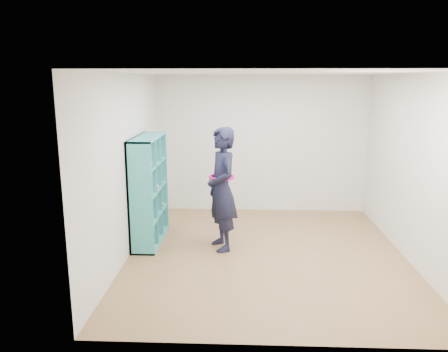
{
  "coord_description": "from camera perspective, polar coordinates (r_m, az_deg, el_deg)",
  "views": [
    {
      "loc": [
        -0.37,
        -6.03,
        2.51
      ],
      "look_at": [
        -0.63,
        0.3,
        1.11
      ],
      "focal_mm": 35.0,
      "sensor_mm": 36.0,
      "label": 1
    }
  ],
  "objects": [
    {
      "name": "wall_left",
      "position": [
        6.36,
        -12.53,
        1.23
      ],
      "size": [
        0.02,
        4.5,
        2.6
      ],
      "primitive_type": "cube",
      "color": "silver",
      "rests_on": "floor"
    },
    {
      "name": "person",
      "position": [
        6.45,
        -0.29,
        -1.73
      ],
      "size": [
        0.65,
        0.79,
        1.84
      ],
      "rotation": [
        0.0,
        0.0,
        -1.2
      ],
      "color": "black",
      "rests_on": "floor"
    },
    {
      "name": "bookshelf",
      "position": [
        6.9,
        -9.98,
        -1.99
      ],
      "size": [
        0.36,
        1.25,
        1.67
      ],
      "color": "teal",
      "rests_on": "floor"
    },
    {
      "name": "wall_front",
      "position": [
        3.98,
        7.6,
        -5.31
      ],
      "size": [
        4.0,
        0.02,
        2.6
      ],
      "primitive_type": "cube",
      "color": "silver",
      "rests_on": "floor"
    },
    {
      "name": "ceiling",
      "position": [
        6.04,
        6.04,
        13.28
      ],
      "size": [
        4.5,
        4.5,
        0.0
      ],
      "primitive_type": "plane",
      "color": "white",
      "rests_on": "wall_back"
    },
    {
      "name": "floor",
      "position": [
        6.54,
        5.52,
        -10.14
      ],
      "size": [
        4.5,
        4.5,
        0.0
      ],
      "primitive_type": "plane",
      "color": "olive",
      "rests_on": "ground"
    },
    {
      "name": "wall_back",
      "position": [
        8.37,
        4.9,
        4.14
      ],
      "size": [
        4.0,
        0.02,
        2.6
      ],
      "primitive_type": "cube",
      "color": "silver",
      "rests_on": "floor"
    },
    {
      "name": "wall_right",
      "position": [
        6.59,
        23.41,
        0.87
      ],
      "size": [
        0.02,
        4.5,
        2.6
      ],
      "primitive_type": "cube",
      "color": "silver",
      "rests_on": "floor"
    },
    {
      "name": "smartphone",
      "position": [
        6.46,
        -1.73,
        -0.63
      ],
      "size": [
        0.07,
        0.08,
        0.12
      ],
      "rotation": [
        0.46,
        0.0,
        0.66
      ],
      "color": "silver",
      "rests_on": "person"
    }
  ]
}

